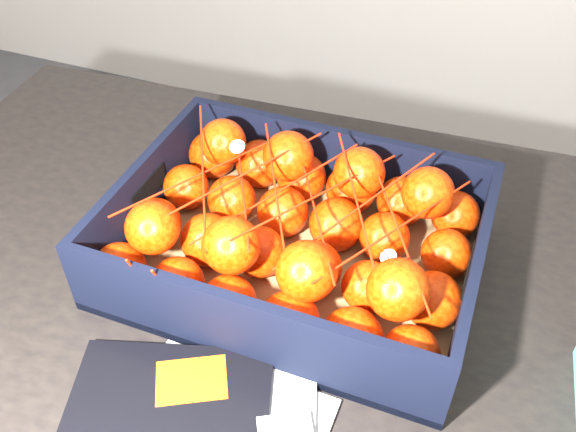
% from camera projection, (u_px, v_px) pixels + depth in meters
% --- Properties ---
extents(table, '(1.25, 0.87, 0.75)m').
position_uv_depth(table, '(277.00, 333.00, 0.86)').
color(table, black).
rests_on(table, ground).
extents(produce_crate, '(0.45, 0.33, 0.11)m').
position_uv_depth(produce_crate, '(297.00, 247.00, 0.80)').
color(produce_crate, olive).
rests_on(produce_crate, table).
extents(clementine_heap, '(0.43, 0.32, 0.12)m').
position_uv_depth(clementine_heap, '(296.00, 230.00, 0.78)').
color(clementine_heap, red).
rests_on(clementine_heap, produce_crate).
extents(mesh_net, '(0.37, 0.30, 0.10)m').
position_uv_depth(mesh_net, '(288.00, 202.00, 0.74)').
color(mesh_net, red).
rests_on(mesh_net, clementine_heap).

